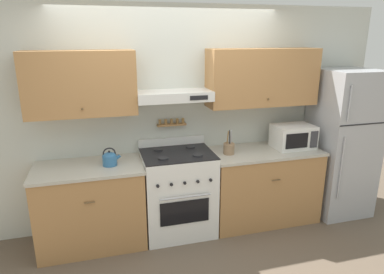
{
  "coord_description": "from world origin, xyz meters",
  "views": [
    {
      "loc": [
        -0.8,
        -3.15,
        2.21
      ],
      "look_at": [
        0.15,
        0.27,
        1.15
      ],
      "focal_mm": 32.0,
      "sensor_mm": 36.0,
      "label": 1
    }
  ],
  "objects_px": {
    "tea_kettle": "(110,158)",
    "utensil_crock": "(229,148)",
    "refrigerator": "(341,143)",
    "microwave": "(293,136)",
    "stove_range": "(178,192)"
  },
  "relations": [
    {
      "from": "tea_kettle",
      "to": "utensil_crock",
      "type": "bearing_deg",
      "value": 0.0
    },
    {
      "from": "stove_range",
      "to": "tea_kettle",
      "type": "distance_m",
      "value": 0.88
    },
    {
      "from": "refrigerator",
      "to": "utensil_crock",
      "type": "relative_size",
      "value": 6.48
    },
    {
      "from": "stove_range",
      "to": "utensil_crock",
      "type": "distance_m",
      "value": 0.77
    },
    {
      "from": "refrigerator",
      "to": "microwave",
      "type": "distance_m",
      "value": 0.69
    },
    {
      "from": "tea_kettle",
      "to": "utensil_crock",
      "type": "height_order",
      "value": "utensil_crock"
    },
    {
      "from": "stove_range",
      "to": "microwave",
      "type": "relative_size",
      "value": 2.25
    },
    {
      "from": "refrigerator",
      "to": "microwave",
      "type": "relative_size",
      "value": 3.87
    },
    {
      "from": "stove_range",
      "to": "microwave",
      "type": "bearing_deg",
      "value": -0.01
    },
    {
      "from": "refrigerator",
      "to": "microwave",
      "type": "xyz_separation_m",
      "value": [
        -0.68,
        0.03,
        0.13
      ]
    },
    {
      "from": "utensil_crock",
      "to": "microwave",
      "type": "bearing_deg",
      "value": 1.22
    },
    {
      "from": "stove_range",
      "to": "microwave",
      "type": "distance_m",
      "value": 1.54
    },
    {
      "from": "tea_kettle",
      "to": "microwave",
      "type": "bearing_deg",
      "value": 0.47
    },
    {
      "from": "stove_range",
      "to": "refrigerator",
      "type": "height_order",
      "value": "refrigerator"
    },
    {
      "from": "tea_kettle",
      "to": "utensil_crock",
      "type": "relative_size",
      "value": 0.69
    }
  ]
}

